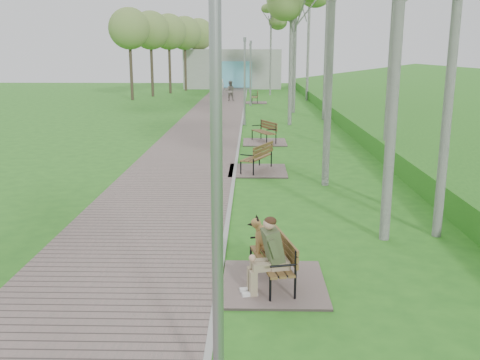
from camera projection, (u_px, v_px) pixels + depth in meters
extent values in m
plane|color=#2C6E1F|center=(212.00, 329.00, 7.41)|extent=(120.00, 120.00, 0.00)
cube|color=#75655E|center=(209.00, 124.00, 28.34)|extent=(3.50, 67.00, 0.04)
cube|color=#999993|center=(242.00, 124.00, 28.30)|extent=(0.10, 67.00, 0.05)
cube|color=#9E9E99|center=(233.00, 69.00, 56.54)|extent=(10.00, 5.00, 4.00)
cube|color=#62BBDB|center=(232.00, 74.00, 54.13)|extent=(4.00, 0.20, 2.60)
cube|color=#75655E|center=(274.00, 283.00, 8.83)|extent=(1.69, 1.88, 0.04)
cube|color=brown|center=(271.00, 261.00, 8.74)|extent=(0.73, 1.47, 0.04)
cube|color=brown|center=(285.00, 245.00, 8.72)|extent=(0.36, 1.38, 0.31)
cube|color=#75655E|center=(258.00, 171.00, 17.19)|extent=(1.84, 2.05, 0.04)
cube|color=brown|center=(256.00, 157.00, 17.08)|extent=(1.06, 1.59, 0.04)
cube|color=brown|center=(263.00, 149.00, 16.92)|extent=(0.68, 1.41, 0.34)
cube|color=#75655E|center=(265.00, 142.00, 22.60)|extent=(1.81, 2.02, 0.04)
cube|color=brown|center=(264.00, 132.00, 22.50)|extent=(1.05, 1.56, 0.04)
cube|color=brown|center=(269.00, 125.00, 22.53)|extent=(0.67, 1.39, 0.33)
cube|color=#75655E|center=(255.00, 103.00, 40.17)|extent=(1.73, 1.92, 0.04)
cube|color=brown|center=(255.00, 97.00, 40.08)|extent=(0.45, 1.45, 0.04)
cube|color=brown|center=(258.00, 94.00, 40.01)|extent=(0.06, 1.44, 0.32)
cylinder|color=gray|center=(217.00, 192.00, 5.17)|extent=(0.12, 0.12, 4.85)
cylinder|color=gray|center=(245.00, 123.00, 27.98)|extent=(0.17, 0.17, 0.26)
cylinder|color=gray|center=(245.00, 84.00, 27.51)|extent=(0.10, 0.10, 4.31)
cylinder|color=gray|center=(245.00, 40.00, 26.99)|extent=(0.15, 0.15, 0.22)
cylinder|color=gray|center=(251.00, 104.00, 38.12)|extent=(0.17, 0.17, 0.26)
cylinder|color=gray|center=(251.00, 75.00, 37.64)|extent=(0.10, 0.10, 4.35)
cylinder|color=gray|center=(251.00, 42.00, 37.13)|extent=(0.16, 0.16, 0.22)
cylinder|color=gray|center=(250.00, 91.00, 50.75)|extent=(0.17, 0.17, 0.26)
cylinder|color=gray|center=(250.00, 69.00, 50.28)|extent=(0.10, 0.10, 4.34)
cylinder|color=gray|center=(250.00, 45.00, 49.76)|extent=(0.16, 0.16, 0.22)
imported|color=white|center=(221.00, 85.00, 47.25)|extent=(0.77, 0.66, 1.80)
imported|color=gray|center=(230.00, 91.00, 41.47)|extent=(0.80, 0.64, 1.56)
cylinder|color=silver|center=(455.00, 23.00, 10.16)|extent=(0.20, 0.20, 8.55)
cylinder|color=silver|center=(399.00, 13.00, 9.94)|extent=(0.19, 0.19, 8.91)
cylinder|color=silver|center=(398.00, 24.00, 12.42)|extent=(0.18, 0.18, 8.74)
cylinder|color=silver|center=(395.00, 2.00, 17.43)|extent=(0.20, 0.20, 10.64)
cylinder|color=silver|center=(291.00, 41.00, 27.10)|extent=(0.19, 0.19, 8.55)
cylinder|color=silver|center=(326.00, 37.00, 29.16)|extent=(0.18, 0.18, 9.05)
cylinder|color=silver|center=(295.00, 47.00, 32.89)|extent=(0.19, 0.19, 8.06)
ellipsoid|color=olive|center=(296.00, 3.00, 32.29)|extent=(2.77, 2.77, 3.54)
cylinder|color=silver|center=(309.00, 32.00, 40.98)|extent=(0.20, 0.20, 10.40)
cylinder|color=silver|center=(271.00, 45.00, 46.31)|extent=(0.18, 0.18, 8.71)
ellipsoid|color=olive|center=(271.00, 11.00, 45.66)|extent=(2.56, 2.56, 3.83)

